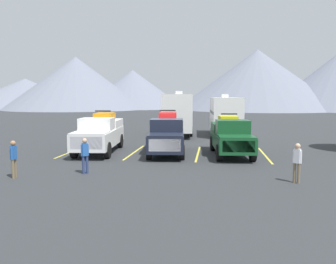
% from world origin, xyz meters
% --- Properties ---
extents(ground_plane, '(240.00, 240.00, 0.00)m').
position_xyz_m(ground_plane, '(0.00, 0.00, 0.00)').
color(ground_plane, '#2D3033').
extents(pickup_truck_a, '(2.64, 6.06, 2.59)m').
position_xyz_m(pickup_truck_a, '(-4.16, 0.40, 1.21)').
color(pickup_truck_a, white).
rests_on(pickup_truck_a, ground).
extents(pickup_truck_b, '(2.57, 5.95, 2.63)m').
position_xyz_m(pickup_truck_b, '(0.08, 0.59, 1.20)').
color(pickup_truck_b, black).
rests_on(pickup_truck_b, ground).
extents(pickup_truck_c, '(2.52, 5.50, 2.46)m').
position_xyz_m(pickup_truck_c, '(3.93, 0.41, 1.15)').
color(pickup_truck_c, '#144723').
rests_on(pickup_truck_c, ground).
extents(lot_stripe_a, '(0.12, 5.50, 0.01)m').
position_xyz_m(lot_stripe_a, '(-5.98, 0.56, 0.00)').
color(lot_stripe_a, gold).
rests_on(lot_stripe_a, ground).
extents(lot_stripe_b, '(0.12, 5.50, 0.01)m').
position_xyz_m(lot_stripe_b, '(-1.99, 0.56, 0.00)').
color(lot_stripe_b, gold).
rests_on(lot_stripe_b, ground).
extents(lot_stripe_c, '(0.12, 5.50, 0.01)m').
position_xyz_m(lot_stripe_c, '(1.99, 0.56, 0.00)').
color(lot_stripe_c, gold).
rests_on(lot_stripe_c, ground).
extents(lot_stripe_d, '(0.12, 5.50, 0.01)m').
position_xyz_m(lot_stripe_d, '(5.98, 0.56, 0.00)').
color(lot_stripe_d, gold).
rests_on(lot_stripe_d, ground).
extents(camper_trailer_a, '(2.91, 7.93, 3.97)m').
position_xyz_m(camper_trailer_a, '(-0.20, 9.96, 2.09)').
color(camper_trailer_a, white).
rests_on(camper_trailer_a, ground).
extents(camper_trailer_b, '(2.81, 7.32, 3.69)m').
position_xyz_m(camper_trailer_b, '(3.96, 10.39, 1.95)').
color(camper_trailer_b, white).
rests_on(camper_trailer_b, ground).
extents(person_a, '(0.31, 0.29, 1.62)m').
position_xyz_m(person_a, '(-2.83, -5.48, 0.94)').
color(person_a, navy).
rests_on(person_a, ground).
extents(person_b, '(0.32, 0.28, 1.63)m').
position_xyz_m(person_b, '(6.27, -5.90, 0.94)').
color(person_b, '#726047').
rests_on(person_b, ground).
extents(person_c, '(0.22, 0.36, 1.63)m').
position_xyz_m(person_c, '(-5.54, -6.68, 0.94)').
color(person_c, '#726047').
rests_on(person_c, ground).
extents(mountain_ridge, '(152.74, 47.71, 16.64)m').
position_xyz_m(mountain_ridge, '(1.31, 72.70, 7.06)').
color(mountain_ridge, slate).
rests_on(mountain_ridge, ground).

